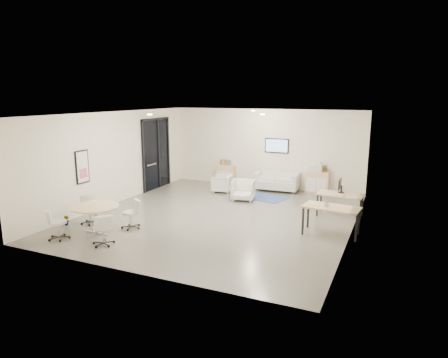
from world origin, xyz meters
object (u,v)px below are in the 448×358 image
armchair_left (222,183)px  round_table (95,209)px  loveseat (277,182)px  armchair_right (243,189)px  sideboard_right (317,182)px  desk_front (332,210)px  sideboard_left (226,175)px  desk_rear (340,196)px

armchair_left → round_table: round_table is taller
loveseat → armchair_right: bearing=-111.9°
armchair_right → sideboard_right: bearing=31.0°
sideboard_right → round_table: sideboard_right is taller
sideboard_right → desk_front: bearing=-74.4°
armchair_left → desk_front: size_ratio=0.48×
sideboard_left → armchair_left: bearing=-73.1°
sideboard_right → armchair_left: 3.70m
sideboard_right → desk_rear: bearing=-65.4°
sideboard_right → armchair_left: bearing=-159.3°
sideboard_right → armchair_right: (-2.25, -2.13, -0.03)m
armchair_right → round_table: size_ratio=0.63×
sideboard_right → loveseat: size_ratio=0.51×
desk_front → sideboard_right: bearing=111.6°
sideboard_left → loveseat: 2.33m
sideboard_left → round_table: 7.18m
sideboard_left → armchair_right: sideboard_left is taller
desk_rear → desk_front: desk_front is taller
loveseat → sideboard_right: bearing=5.1°
sideboard_left → desk_front: bearing=-41.7°
round_table → sideboard_right: bearing=56.9°
round_table → desk_front: bearing=23.4°
sideboard_left → desk_front: size_ratio=0.54×
armchair_right → desk_rear: size_ratio=0.57×
armchair_right → desk_rear: bearing=-22.0°
loveseat → desk_rear: size_ratio=1.21×
sideboard_left → armchair_right: bearing=-53.0°
desk_front → loveseat: bearing=128.8°
armchair_right → desk_front: 4.28m
armchair_right → desk_front: armchair_right is taller
armchair_left → armchair_right: armchair_right is taller
desk_front → round_table: (-5.91, -2.56, 0.00)m
loveseat → sideboard_left: bearing=172.8°
armchair_left → round_table: bearing=-21.3°
sideboard_left → armchair_left: sideboard_left is taller
armchair_left → desk_front: (4.73, -3.24, 0.33)m
sideboard_right → desk_rear: size_ratio=0.61×
sideboard_left → loveseat: size_ratio=0.49×
desk_rear → sideboard_right: bearing=118.7°
sideboard_right → loveseat: (-1.55, -0.19, -0.09)m
sideboard_left → armchair_right: 2.69m
sideboard_right → round_table: (-4.64, -7.11, 0.26)m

